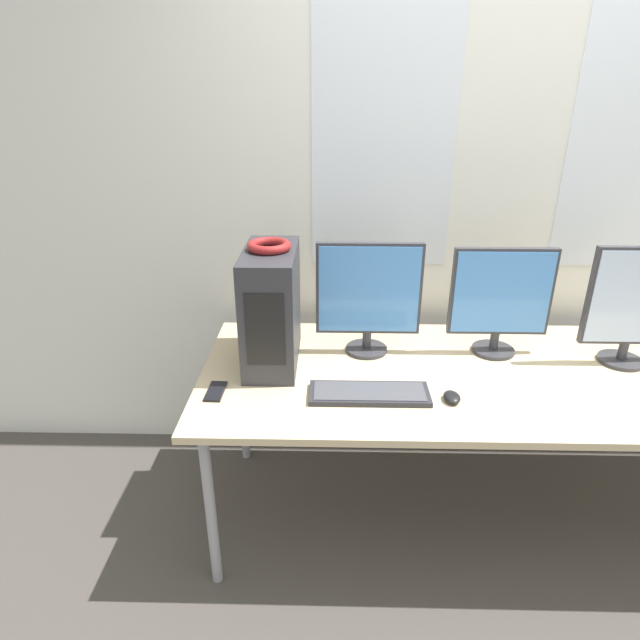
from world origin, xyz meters
TOP-DOWN VIEW (x-y plane):
  - ground_plane at (0.00, 0.00)m, footprint 14.00×14.00m
  - wall_back at (0.00, 1.04)m, footprint 8.00×0.07m
  - desk at (0.00, 0.46)m, footprint 2.57×0.91m
  - pc_tower at (-1.01, 0.54)m, footprint 0.20×0.43m
  - headphones at (-1.01, 0.54)m, footprint 0.17×0.17m
  - monitor_main at (-0.62, 0.63)m, footprint 0.43×0.18m
  - monitor_right_near at (-0.08, 0.64)m, footprint 0.41×0.18m
  - monitor_right_far at (0.42, 0.55)m, footprint 0.38×0.18m
  - keyboard at (-0.63, 0.27)m, footprint 0.44×0.15m
  - mouse at (-0.33, 0.24)m, footprint 0.06×0.09m
  - cell_phone at (-1.20, 0.28)m, footprint 0.07×0.14m

SIDE VIEW (x-z plane):
  - ground_plane at x=0.00m, z-range 0.00..0.00m
  - desk at x=0.00m, z-range 0.33..1.06m
  - cell_phone at x=-1.20m, z-range 0.73..0.74m
  - keyboard at x=-0.63m, z-range 0.73..0.75m
  - mouse at x=-0.33m, z-range 0.73..0.76m
  - pc_tower at x=-1.01m, z-range 0.73..1.20m
  - monitor_right_near at x=-0.08m, z-range 0.74..1.20m
  - monitor_main at x=-0.62m, z-range 0.75..1.22m
  - monitor_right_far at x=0.42m, z-range 0.74..1.23m
  - headphones at x=-1.01m, z-range 1.20..1.23m
  - wall_back at x=0.00m, z-range 0.00..2.70m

